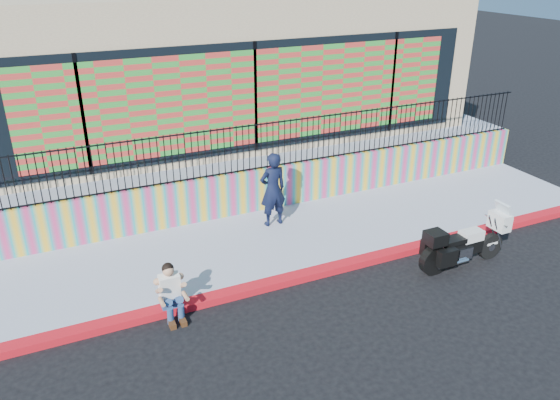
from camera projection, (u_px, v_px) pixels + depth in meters
ground at (331, 272)px, 11.64m from camera, size 90.00×90.00×0.00m
red_curb at (331, 269)px, 11.61m from camera, size 16.00×0.30×0.15m
sidewalk at (297, 236)px, 12.97m from camera, size 16.00×3.00×0.15m
mural_wall at (270, 187)px, 14.04m from camera, size 16.00×0.20×1.10m
metal_fence at (269, 145)px, 13.57m from camera, size 15.80×0.04×1.20m
elevated_platform at (209, 135)px, 18.30m from camera, size 16.00×10.00×1.25m
storefront_building at (207, 57)px, 17.04m from camera, size 14.00×8.06×4.00m
police_motorcycle at (463, 243)px, 11.64m from camera, size 2.13×0.71×1.33m
police_officer at (273, 189)px, 12.99m from camera, size 0.70×0.48×1.84m
seated_man at (172, 297)px, 10.00m from camera, size 0.54×0.71×1.06m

